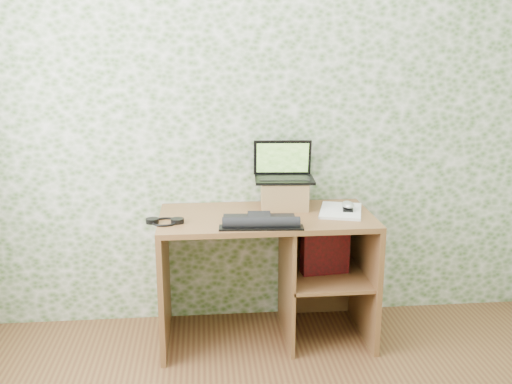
{
  "coord_description": "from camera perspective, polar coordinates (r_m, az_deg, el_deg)",
  "views": [
    {
      "loc": [
        -0.35,
        -1.62,
        1.67
      ],
      "look_at": [
        -0.06,
        1.39,
        0.9
      ],
      "focal_mm": 40.0,
      "sensor_mm": 36.0,
      "label": 1
    }
  ],
  "objects": [
    {
      "name": "headphones",
      "position": [
        3.11,
        -9.1,
        -2.91
      ],
      "size": [
        0.21,
        0.16,
        0.03
      ],
      "rotation": [
        0.0,
        0.0,
        -0.1
      ],
      "color": "black",
      "rests_on": "desk"
    },
    {
      "name": "mouse",
      "position": [
        3.3,
        9.17,
        -1.46
      ],
      "size": [
        0.09,
        0.12,
        0.04
      ],
      "primitive_type": "ellipsoid",
      "rotation": [
        0.0,
        0.0,
        -0.21
      ],
      "color": "silver",
      "rests_on": "notepad"
    },
    {
      "name": "notepad",
      "position": [
        3.3,
        8.48,
        -1.87
      ],
      "size": [
        0.31,
        0.38,
        0.02
      ],
      "primitive_type": "cube",
      "rotation": [
        0.0,
        0.0,
        -0.28
      ],
      "color": "silver",
      "rests_on": "desk"
    },
    {
      "name": "desk",
      "position": [
        3.33,
        2.3,
        -6.57
      ],
      "size": [
        1.2,
        0.6,
        0.75
      ],
      "color": "brown",
      "rests_on": "floor"
    },
    {
      "name": "wall_back",
      "position": [
        3.41,
        0.48,
        8.08
      ],
      "size": [
        3.5,
        0.0,
        3.5
      ],
      "primitive_type": "plane",
      "rotation": [
        1.57,
        0.0,
        0.0
      ],
      "color": "silver",
      "rests_on": "ground"
    },
    {
      "name": "laptop",
      "position": [
        3.35,
        2.78,
        2.15
      ],
      "size": [
        0.36,
        0.26,
        0.23
      ],
      "rotation": [
        0.0,
        0.0,
        -0.07
      ],
      "color": "black",
      "rests_on": "riser"
    },
    {
      "name": "riser",
      "position": [
        3.34,
        2.84,
        -0.23
      ],
      "size": [
        0.28,
        0.24,
        0.16
      ],
      "primitive_type": "cube",
      "rotation": [
        0.0,
        0.0,
        -0.07
      ],
      "color": "olive",
      "rests_on": "desk"
    },
    {
      "name": "keyboard",
      "position": [
        3.03,
        0.41,
        -2.94
      ],
      "size": [
        0.45,
        0.25,
        0.06
      ],
      "rotation": [
        0.0,
        0.0,
        -0.07
      ],
      "color": "black",
      "rests_on": "desk"
    },
    {
      "name": "red_box",
      "position": [
        3.33,
        6.91,
        -5.38
      ],
      "size": [
        0.28,
        0.12,
        0.33
      ],
      "primitive_type": "cube",
      "rotation": [
        0.0,
        0.0,
        0.11
      ],
      "color": "maroon",
      "rests_on": "desk"
    },
    {
      "name": "pen",
      "position": [
        3.35,
        9.04,
        -1.43
      ],
      "size": [
        0.03,
        0.15,
        0.01
      ],
      "primitive_type": "cylinder",
      "rotation": [
        1.57,
        0.0,
        -0.15
      ],
      "color": "black",
      "rests_on": "notepad"
    }
  ]
}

